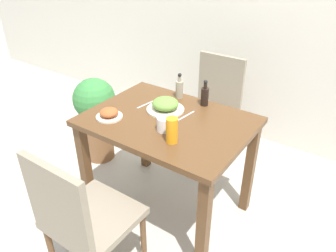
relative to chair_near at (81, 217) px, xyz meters
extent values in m
plane|color=#B7B2A8|center=(0.03, 0.73, -0.51)|extent=(16.00, 16.00, 0.00)
cube|color=brown|center=(0.03, 0.73, 0.22)|extent=(1.01, 0.75, 0.04)
cube|color=brown|center=(-0.43, 0.41, -0.15)|extent=(0.06, 0.06, 0.71)
cube|color=brown|center=(0.48, 0.41, -0.15)|extent=(0.06, 0.06, 0.71)
cube|color=brown|center=(-0.43, 1.05, -0.15)|extent=(0.06, 0.06, 0.71)
cube|color=brown|center=(0.48, 1.05, -0.15)|extent=(0.06, 0.06, 0.71)
cube|color=gray|center=(0.00, 0.08, -0.07)|extent=(0.42, 0.42, 0.04)
cube|color=gray|center=(0.00, -0.11, 0.17)|extent=(0.40, 0.04, 0.44)
cylinder|color=brown|center=(0.18, 0.26, -0.30)|extent=(0.03, 0.03, 0.42)
cylinder|color=brown|center=(-0.18, 0.26, -0.30)|extent=(0.03, 0.03, 0.42)
cube|color=gray|center=(-0.05, 1.43, -0.07)|extent=(0.42, 0.42, 0.04)
cube|color=gray|center=(-0.05, 1.62, 0.17)|extent=(0.40, 0.04, 0.44)
cylinder|color=brown|center=(-0.23, 1.25, -0.30)|extent=(0.03, 0.03, 0.42)
cylinder|color=brown|center=(0.13, 1.25, -0.30)|extent=(0.03, 0.03, 0.42)
cylinder|color=brown|center=(-0.23, 1.61, -0.30)|extent=(0.03, 0.03, 0.42)
cylinder|color=brown|center=(0.13, 1.61, -0.30)|extent=(0.03, 0.03, 0.42)
cylinder|color=beige|center=(-0.05, 0.82, 0.24)|extent=(0.24, 0.24, 0.01)
ellipsoid|color=olive|center=(-0.05, 0.82, 0.29)|extent=(0.17, 0.17, 0.07)
cylinder|color=beige|center=(-0.29, 0.54, 0.24)|extent=(0.17, 0.17, 0.01)
ellipsoid|color=#A35128|center=(-0.29, 0.54, 0.27)|extent=(0.12, 0.12, 0.05)
cylinder|color=white|center=(0.09, 0.61, 0.28)|extent=(0.09, 0.09, 0.08)
cylinder|color=orange|center=(0.19, 0.53, 0.31)|extent=(0.07, 0.07, 0.15)
cylinder|color=gray|center=(-0.09, 1.03, 0.30)|extent=(0.05, 0.05, 0.12)
cylinder|color=gray|center=(-0.09, 1.03, 0.37)|extent=(0.02, 0.02, 0.03)
sphere|color=black|center=(-0.09, 1.03, 0.40)|extent=(0.03, 0.03, 0.03)
cylinder|color=black|center=(0.12, 1.03, 0.30)|extent=(0.05, 0.05, 0.12)
cylinder|color=black|center=(0.12, 1.03, 0.37)|extent=(0.02, 0.02, 0.03)
sphere|color=black|center=(0.12, 1.03, 0.40)|extent=(0.03, 0.03, 0.03)
cube|color=silver|center=(-0.21, 0.82, 0.24)|extent=(0.04, 0.17, 0.00)
cube|color=silver|center=(0.10, 0.82, 0.24)|extent=(0.03, 0.18, 0.00)
cylinder|color=brown|center=(-0.84, 0.92, -0.37)|extent=(0.24, 0.24, 0.29)
cylinder|color=brown|center=(-0.84, 0.92, -0.17)|extent=(0.04, 0.04, 0.10)
sphere|color=#387F3D|center=(-0.84, 0.92, 0.06)|extent=(0.35, 0.35, 0.35)
camera|label=1|loc=(1.03, -0.73, 1.23)|focal=35.00mm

